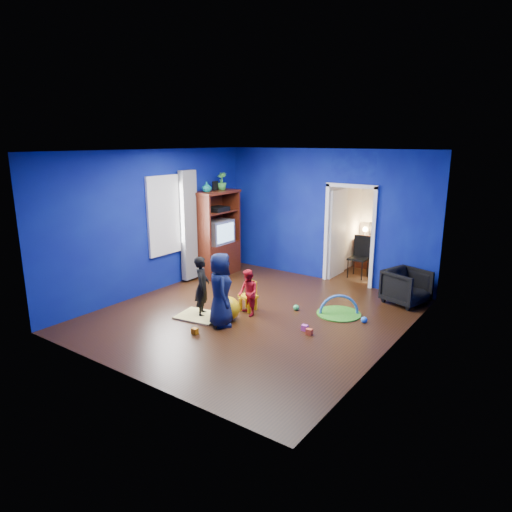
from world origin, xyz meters
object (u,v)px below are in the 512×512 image
Objects in this scene: crt_tv at (218,232)px; kid_chair at (248,297)px; armchair at (406,287)px; vase at (207,187)px; child_navy at (221,290)px; study_desk at (374,253)px; tv_armoire at (217,233)px; toddler_red at (248,293)px; child_black at (202,286)px; hopper_ball at (228,308)px; folding_chair at (358,258)px; play_mat at (339,314)px.

crt_tv is 1.40× the size of kid_chair.
armchair is 1.06× the size of crt_tv.
vase reaches higher than armchair.
child_navy is at bearing -49.22° from crt_tv.
study_desk is (0.81, 4.11, 0.12)m from kid_chair.
child_navy is 5.01m from study_desk.
kid_chair is (1.99, -1.48, -0.73)m from tv_armoire.
tv_armoire is 3.92× the size of kid_chair.
child_navy is 1.51× the size of toddler_red.
vase reaches higher than crt_tv.
crt_tv is at bearing -0.22° from child_black.
hopper_ball is at bearing -46.68° from crt_tv.
toddler_red reaches higher than armchair.
crt_tv reaches higher than toddler_red.
toddler_red is at bearing -88.24° from child_black.
folding_chair reaches higher than kid_chair.
tv_armoire is at bearing 90.00° from vase.
armchair is at bearing 77.17° from toddler_red.
kid_chair is at bearing -43.23° from child_navy.
armchair is 3.90m from child_black.
crt_tv reaches higher than child_navy.
toddler_red is 1.70m from play_mat.
toddler_red is 0.92× the size of folding_chair.
tv_armoire is (-2.03, 2.31, 0.35)m from child_navy.
play_mat is at bearing 42.82° from hopper_ball.
child_black is at bearing -113.85° from toddler_red.
crt_tv reaches higher than armchair.
play_mat is (1.43, 1.62, -0.62)m from child_navy.
tv_armoire is at bearing -149.17° from folding_chair.
hopper_ball is 0.85× the size of kid_chair.
tv_armoire is at bearing -4.98° from child_navy.
hopper_ball is 0.48× the size of study_desk.
crt_tv is 2.56m from kid_chair.
hopper_ball is 2.02m from play_mat.
vase is 1.09m from crt_tv.
study_desk is (-0.66, 3.32, 0.36)m from play_mat.
armchair is at bearing -54.72° from study_desk.
tv_armoire reaches higher than folding_chair.
hopper_ball reaches higher than play_mat.
crt_tv reaches higher than kid_chair.
vase is (-2.03, 2.01, 1.44)m from child_navy.
child_black is 4.92× the size of vase.
folding_chair is at bearing -53.04° from child_black.
child_black is 2.81m from vase.
tv_armoire is at bearing 172.45° from toddler_red.
folding_chair is at bearing 94.31° from kid_chair.
tv_armoire is at bearing 162.23° from kid_chair.
toddler_red is 0.30m from kid_chair.
vase reaches higher than child_black.
armchair is 0.58× the size of child_navy.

